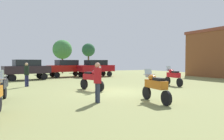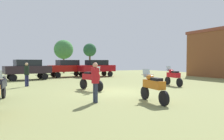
{
  "view_description": "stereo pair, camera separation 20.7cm",
  "coord_description": "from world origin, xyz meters",
  "px_view_note": "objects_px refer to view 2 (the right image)",
  "views": [
    {
      "loc": [
        -5.94,
        -11.01,
        1.82
      ],
      "look_at": [
        2.22,
        4.19,
        1.13
      ],
      "focal_mm": 33.47,
      "sensor_mm": 36.0,
      "label": 1
    },
    {
      "loc": [
        -5.76,
        -11.11,
        1.82
      ],
      "look_at": [
        2.22,
        4.19,
        1.13
      ],
      "focal_mm": 33.47,
      "sensor_mm": 36.0,
      "label": 2
    }
  ],
  "objects_px": {
    "motorcycle_2": "(0,86)",
    "motorcycle_6": "(153,86)",
    "person_2": "(27,73)",
    "motorcycle_5": "(91,79)",
    "car_3": "(28,68)",
    "motorcycle_3": "(173,76)",
    "tree_4": "(90,50)",
    "tree_1": "(64,50)",
    "car_1": "(68,67)",
    "car_2": "(97,67)",
    "person_1": "(95,79)"
  },
  "relations": [
    {
      "from": "motorcycle_6",
      "to": "person_1",
      "type": "distance_m",
      "value": 2.58
    },
    {
      "from": "motorcycle_2",
      "to": "car_3",
      "type": "xyz_separation_m",
      "value": [
        2.27,
        11.44,
        0.46
      ]
    },
    {
      "from": "motorcycle_6",
      "to": "car_3",
      "type": "distance_m",
      "value": 15.35
    },
    {
      "from": "motorcycle_6",
      "to": "motorcycle_3",
      "type": "bearing_deg",
      "value": 46.6
    },
    {
      "from": "person_1",
      "to": "motorcycle_3",
      "type": "bearing_deg",
      "value": 110.79
    },
    {
      "from": "car_2",
      "to": "person_2",
      "type": "distance_m",
      "value": 10.8
    },
    {
      "from": "motorcycle_5",
      "to": "person_1",
      "type": "relative_size",
      "value": 1.25
    },
    {
      "from": "motorcycle_6",
      "to": "car_2",
      "type": "relative_size",
      "value": 0.49
    },
    {
      "from": "motorcycle_2",
      "to": "car_3",
      "type": "height_order",
      "value": "car_3"
    },
    {
      "from": "person_1",
      "to": "tree_4",
      "type": "height_order",
      "value": "tree_4"
    },
    {
      "from": "motorcycle_5",
      "to": "motorcycle_6",
      "type": "height_order",
      "value": "motorcycle_5"
    },
    {
      "from": "person_1",
      "to": "person_2",
      "type": "xyz_separation_m",
      "value": [
        -2.09,
        7.78,
        -0.02
      ]
    },
    {
      "from": "car_1",
      "to": "person_2",
      "type": "xyz_separation_m",
      "value": [
        -5.25,
        -8.07,
        -0.16
      ]
    },
    {
      "from": "motorcycle_2",
      "to": "motorcycle_3",
      "type": "distance_m",
      "value": 11.45
    },
    {
      "from": "car_3",
      "to": "person_1",
      "type": "bearing_deg",
      "value": 177.45
    },
    {
      "from": "motorcycle_3",
      "to": "person_1",
      "type": "height_order",
      "value": "person_1"
    },
    {
      "from": "motorcycle_3",
      "to": "tree_4",
      "type": "xyz_separation_m",
      "value": [
        2.0,
        22.02,
        3.06
      ]
    },
    {
      "from": "person_1",
      "to": "person_2",
      "type": "relative_size",
      "value": 1.02
    },
    {
      "from": "motorcycle_3",
      "to": "motorcycle_5",
      "type": "height_order",
      "value": "motorcycle_5"
    },
    {
      "from": "person_1",
      "to": "person_2",
      "type": "bearing_deg",
      "value": -167.14
    },
    {
      "from": "motorcycle_6",
      "to": "person_2",
      "type": "bearing_deg",
      "value": 123.67
    },
    {
      "from": "car_2",
      "to": "tree_4",
      "type": "distance_m",
      "value": 11.56
    },
    {
      "from": "motorcycle_6",
      "to": "person_1",
      "type": "bearing_deg",
      "value": 161.24
    },
    {
      "from": "motorcycle_6",
      "to": "tree_4",
      "type": "relative_size",
      "value": 0.45
    },
    {
      "from": "tree_4",
      "to": "tree_1",
      "type": "bearing_deg",
      "value": -161.58
    },
    {
      "from": "car_1",
      "to": "person_1",
      "type": "xyz_separation_m",
      "value": [
        -3.16,
        -15.85,
        -0.14
      ]
    },
    {
      "from": "motorcycle_6",
      "to": "tree_1",
      "type": "distance_m",
      "value": 25.05
    },
    {
      "from": "motorcycle_6",
      "to": "person_1",
      "type": "height_order",
      "value": "person_1"
    },
    {
      "from": "person_2",
      "to": "tree_1",
      "type": "xyz_separation_m",
      "value": [
        6.81,
        15.85,
        2.66
      ]
    },
    {
      "from": "motorcycle_6",
      "to": "tree_1",
      "type": "relative_size",
      "value": 0.43
    },
    {
      "from": "motorcycle_3",
      "to": "person_1",
      "type": "bearing_deg",
      "value": -147.78
    },
    {
      "from": "motorcycle_5",
      "to": "person_1",
      "type": "xyz_separation_m",
      "value": [
        -1.29,
        -3.74,
        0.29
      ]
    },
    {
      "from": "motorcycle_2",
      "to": "motorcycle_6",
      "type": "bearing_deg",
      "value": 159.05
    },
    {
      "from": "motorcycle_3",
      "to": "car_1",
      "type": "xyz_separation_m",
      "value": [
        -4.54,
        12.59,
        0.45
      ]
    },
    {
      "from": "car_1",
      "to": "tree_4",
      "type": "distance_m",
      "value": 11.77
    },
    {
      "from": "car_2",
      "to": "motorcycle_3",
      "type": "bearing_deg",
      "value": -179.07
    },
    {
      "from": "motorcycle_5",
      "to": "car_2",
      "type": "xyz_separation_m",
      "value": [
        5.04,
        10.79,
        0.43
      ]
    },
    {
      "from": "motorcycle_2",
      "to": "motorcycle_6",
      "type": "distance_m",
      "value": 6.93
    },
    {
      "from": "motorcycle_5",
      "to": "car_3",
      "type": "xyz_separation_m",
      "value": [
        -2.73,
        10.01,
        0.43
      ]
    },
    {
      "from": "car_3",
      "to": "tree_1",
      "type": "bearing_deg",
      "value": -40.48
    },
    {
      "from": "car_2",
      "to": "car_3",
      "type": "relative_size",
      "value": 0.99
    },
    {
      "from": "motorcycle_6",
      "to": "car_1",
      "type": "distance_m",
      "value": 17.01
    },
    {
      "from": "car_3",
      "to": "motorcycle_6",
      "type": "bearing_deg",
      "value": -174.43
    },
    {
      "from": "motorcycle_6",
      "to": "person_2",
      "type": "xyz_separation_m",
      "value": [
        -4.39,
        8.91,
        0.29
      ]
    },
    {
      "from": "motorcycle_5",
      "to": "car_1",
      "type": "height_order",
      "value": "car_1"
    },
    {
      "from": "car_3",
      "to": "person_2",
      "type": "height_order",
      "value": "car_3"
    },
    {
      "from": "motorcycle_2",
      "to": "car_3",
      "type": "bearing_deg",
      "value": -92.36
    },
    {
      "from": "car_3",
      "to": "person_2",
      "type": "relative_size",
      "value": 2.61
    },
    {
      "from": "motorcycle_5",
      "to": "motorcycle_6",
      "type": "xyz_separation_m",
      "value": [
        1.0,
        -4.87,
        -0.02
      ]
    },
    {
      "from": "motorcycle_5",
      "to": "car_2",
      "type": "height_order",
      "value": "car_2"
    }
  ]
}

